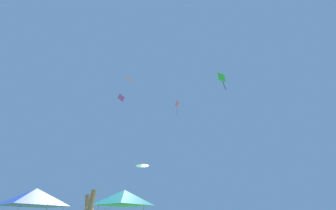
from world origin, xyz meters
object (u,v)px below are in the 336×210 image
(kite_purple_diamond, at_px, (121,98))
(kite_pink_box, at_px, (177,104))
(canopy_tent_blue, at_px, (35,197))
(kite_green_delta, at_px, (142,165))
(canopy_tent_teal, at_px, (124,198))
(kite_green_diamond, at_px, (222,78))
(kite_pink_diamond, at_px, (129,79))

(kite_purple_diamond, relative_size, kite_pink_box, 0.46)
(canopy_tent_blue, bearing_deg, kite_green_delta, 60.19)
(canopy_tent_blue, xyz_separation_m, kite_green_delta, (6.35, 11.08, 4.71))
(kite_purple_diamond, bearing_deg, kite_green_delta, -12.13)
(canopy_tent_teal, bearing_deg, kite_green_delta, 80.37)
(kite_pink_box, bearing_deg, kite_green_diamond, -66.00)
(kite_pink_diamond, distance_m, kite_pink_box, 9.40)
(canopy_tent_blue, bearing_deg, canopy_tent_teal, 36.08)
(canopy_tent_teal, bearing_deg, kite_green_diamond, 17.97)
(kite_purple_diamond, relative_size, kite_green_delta, 0.72)
(canopy_tent_teal, xyz_separation_m, kite_green_diamond, (11.29, 3.66, 15.23))
(kite_green_diamond, distance_m, kite_pink_diamond, 16.03)
(kite_pink_diamond, bearing_deg, kite_green_delta, -54.38)
(kite_green_diamond, xyz_separation_m, kite_pink_diamond, (-13.11, 7.98, 4.62))
(kite_green_diamond, relative_size, kite_pink_diamond, 1.80)
(kite_purple_diamond, xyz_separation_m, kite_pink_diamond, (0.49, 3.52, 5.87))
(canopy_tent_blue, height_order, kite_purple_diamond, kite_purple_diamond)
(kite_green_diamond, height_order, kite_pink_diamond, kite_pink_diamond)
(canopy_tent_blue, relative_size, kite_green_diamond, 1.24)
(kite_purple_diamond, bearing_deg, kite_pink_diamond, 82.09)
(kite_green_diamond, bearing_deg, kite_purple_diamond, 161.82)
(canopy_tent_blue, xyz_separation_m, kite_pink_box, (11.82, 17.63, 17.03))
(canopy_tent_teal, distance_m, canopy_tent_blue, 6.32)
(canopy_tent_teal, bearing_deg, kite_purple_diamond, 105.85)
(canopy_tent_teal, height_order, canopy_tent_blue, canopy_tent_teal)
(canopy_tent_blue, bearing_deg, kite_purple_diamond, 76.73)
(canopy_tent_blue, height_order, kite_pink_diamond, kite_pink_diamond)
(canopy_tent_blue, xyz_separation_m, kite_green_diamond, (16.39, 7.38, 15.62))
(kite_green_diamond, distance_m, kite_pink_box, 11.31)
(canopy_tent_teal, distance_m, kite_green_delta, 8.63)
(canopy_tent_blue, relative_size, kite_purple_diamond, 2.67)
(canopy_tent_blue, bearing_deg, kite_pink_box, 56.15)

